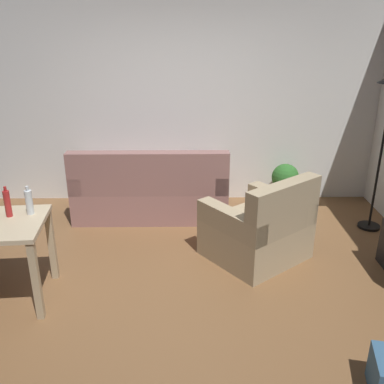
{
  "coord_description": "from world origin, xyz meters",
  "views": [
    {
      "loc": [
        0.05,
        -3.52,
        2.37
      ],
      "look_at": [
        0.1,
        0.5,
        0.75
      ],
      "focal_mm": 40.78,
      "sensor_mm": 36.0,
      "label": 1
    }
  ],
  "objects_px": {
    "couch": "(151,193)",
    "potted_plant": "(285,182)",
    "bottle_red": "(8,203)",
    "armchair": "(260,230)",
    "bottle_clear": "(29,202)"
  },
  "relations": [
    {
      "from": "potted_plant",
      "to": "bottle_red",
      "type": "relative_size",
      "value": 2.07
    },
    {
      "from": "couch",
      "to": "bottle_clear",
      "type": "distance_m",
      "value": 1.94
    },
    {
      "from": "bottle_red",
      "to": "bottle_clear",
      "type": "bearing_deg",
      "value": 16.09
    },
    {
      "from": "bottle_red",
      "to": "armchair",
      "type": "bearing_deg",
      "value": 14.05
    },
    {
      "from": "bottle_clear",
      "to": "bottle_red",
      "type": "bearing_deg",
      "value": -163.91
    },
    {
      "from": "potted_plant",
      "to": "armchair",
      "type": "distance_m",
      "value": 1.5
    },
    {
      "from": "couch",
      "to": "armchair",
      "type": "bearing_deg",
      "value": 138.11
    },
    {
      "from": "couch",
      "to": "bottle_red",
      "type": "xyz_separation_m",
      "value": [
        -1.09,
        -1.66,
        0.58
      ]
    },
    {
      "from": "potted_plant",
      "to": "bottle_clear",
      "type": "height_order",
      "value": "bottle_clear"
    },
    {
      "from": "armchair",
      "to": "bottle_clear",
      "type": "xyz_separation_m",
      "value": [
        -2.13,
        -0.53,
        0.55
      ]
    },
    {
      "from": "armchair",
      "to": "bottle_red",
      "type": "height_order",
      "value": "bottle_red"
    },
    {
      "from": "couch",
      "to": "potted_plant",
      "type": "distance_m",
      "value": 1.79
    },
    {
      "from": "couch",
      "to": "bottle_clear",
      "type": "bearing_deg",
      "value": 60.19
    },
    {
      "from": "bottle_red",
      "to": "bottle_clear",
      "type": "xyz_separation_m",
      "value": [
        0.17,
        0.05,
        -0.01
      ]
    },
    {
      "from": "potted_plant",
      "to": "bottle_red",
      "type": "bearing_deg",
      "value": -145.35
    }
  ]
}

